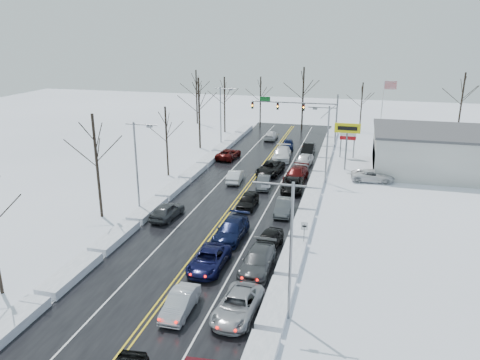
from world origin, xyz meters
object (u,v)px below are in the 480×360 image
(dealership_building, at_px, (458,152))
(oncoming_car_0, at_px, (235,182))
(traffic_signal_mast, at_px, (303,110))
(flagpole, at_px, (383,108))
(tires_plus_sign, at_px, (347,131))

(dealership_building, distance_m, oncoming_car_0, 27.93)
(traffic_signal_mast, distance_m, oncoming_car_0, 21.77)
(traffic_signal_mast, xyz_separation_m, dealership_building, (20.53, -9.99, -2.82))
(traffic_signal_mast, height_order, flagpole, flagpole)
(traffic_signal_mast, distance_m, tires_plus_sign, 13.92)
(flagpole, bearing_deg, traffic_signal_mast, -170.27)
(dealership_building, bearing_deg, oncoming_car_0, -158.01)
(tires_plus_sign, relative_size, dealership_building, 0.29)
(traffic_signal_mast, relative_size, oncoming_car_0, 3.11)
(dealership_building, bearing_deg, tires_plus_sign, -171.53)
(traffic_signal_mast, height_order, dealership_building, traffic_signal_mast)
(tires_plus_sign, height_order, flagpole, flagpole)
(traffic_signal_mast, xyz_separation_m, tires_plus_sign, (7.05, -12.00, -0.49))
(flagpole, bearing_deg, tires_plus_sign, -108.44)
(flagpole, distance_m, oncoming_car_0, 28.73)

